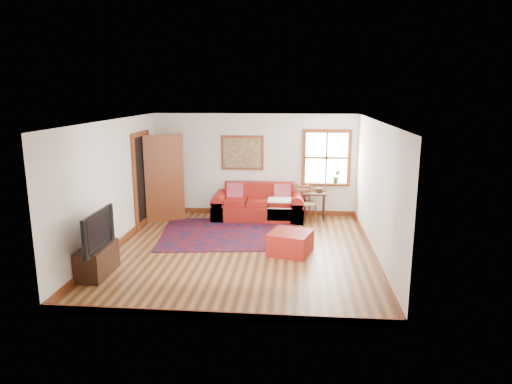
# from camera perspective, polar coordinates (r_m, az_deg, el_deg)

# --- Properties ---
(ground) EXTENTS (5.50, 5.50, 0.00)m
(ground) POSITION_cam_1_polar(r_m,az_deg,el_deg) (8.92, -1.81, -7.36)
(ground) COLOR #492713
(ground) RESTS_ON ground
(room_envelope) EXTENTS (5.04, 5.54, 2.52)m
(room_envelope) POSITION_cam_1_polar(r_m,az_deg,el_deg) (8.52, -1.87, 3.18)
(room_envelope) COLOR silver
(room_envelope) RESTS_ON ground
(window) EXTENTS (1.18, 0.20, 1.38)m
(window) POSITION_cam_1_polar(r_m,az_deg,el_deg) (11.19, 8.94, 3.53)
(window) COLOR white
(window) RESTS_ON ground
(doorway) EXTENTS (0.89, 1.08, 2.14)m
(doorway) POSITION_cam_1_polar(r_m,az_deg,el_deg) (10.79, -12.41, 1.75)
(doorway) COLOR black
(doorway) RESTS_ON ground
(framed_artwork) EXTENTS (1.05, 0.07, 0.85)m
(framed_artwork) POSITION_cam_1_polar(r_m,az_deg,el_deg) (11.22, -1.73, 4.92)
(framed_artwork) COLOR brown
(framed_artwork) RESTS_ON ground
(persian_rug) EXTENTS (3.20, 2.68, 0.02)m
(persian_rug) POSITION_cam_1_polar(r_m,az_deg,el_deg) (9.97, -3.24, -5.15)
(persian_rug) COLOR #570C10
(persian_rug) RESTS_ON ground
(red_leather_sofa) EXTENTS (2.17, 0.90, 0.85)m
(red_leather_sofa) POSITION_cam_1_polar(r_m,az_deg,el_deg) (11.04, 0.31, -1.91)
(red_leather_sofa) COLOR maroon
(red_leather_sofa) RESTS_ON ground
(red_ottoman) EXTENTS (0.92, 0.92, 0.42)m
(red_ottoman) POSITION_cam_1_polar(r_m,az_deg,el_deg) (8.75, 4.31, -6.32)
(red_ottoman) COLOR maroon
(red_ottoman) RESTS_ON ground
(side_table) EXTENTS (0.56, 0.42, 0.67)m
(side_table) POSITION_cam_1_polar(r_m,az_deg,el_deg) (10.98, 7.29, -0.64)
(side_table) COLOR black
(side_table) RESTS_ON ground
(ladder_back_chair) EXTENTS (0.54, 0.53, 0.90)m
(ladder_back_chair) POSITION_cam_1_polar(r_m,az_deg,el_deg) (10.84, 6.11, -1.13)
(ladder_back_chair) COLOR tan
(ladder_back_chair) RESTS_ON ground
(media_cabinet) EXTENTS (0.42, 0.92, 0.51)m
(media_cabinet) POSITION_cam_1_polar(r_m,az_deg,el_deg) (8.18, -19.23, -8.05)
(media_cabinet) COLOR black
(media_cabinet) RESTS_ON ground
(television) EXTENTS (0.14, 1.10, 0.64)m
(television) POSITION_cam_1_polar(r_m,az_deg,el_deg) (7.88, -19.82, -4.52)
(television) COLOR black
(television) RESTS_ON media_cabinet
(candle_hurricane) EXTENTS (0.12, 0.12, 0.18)m
(candle_hurricane) POSITION_cam_1_polar(r_m,az_deg,el_deg) (8.39, -18.03, -5.03)
(candle_hurricane) COLOR silver
(candle_hurricane) RESTS_ON media_cabinet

